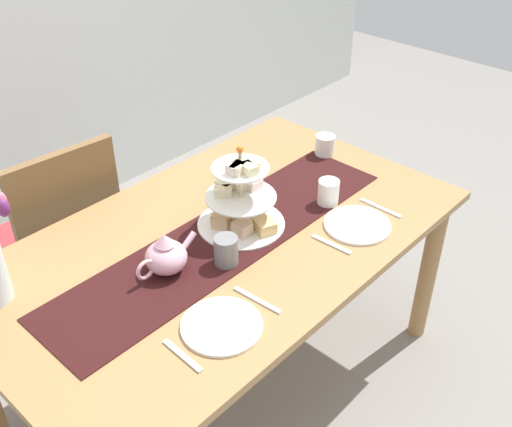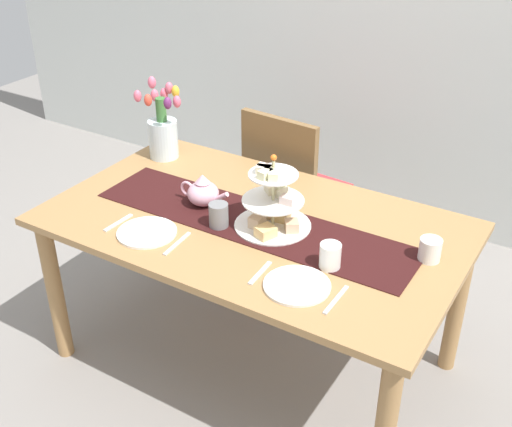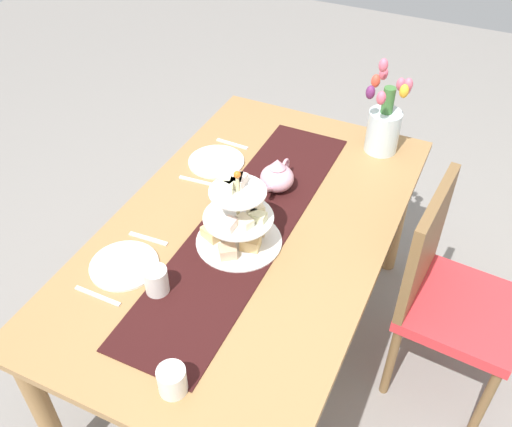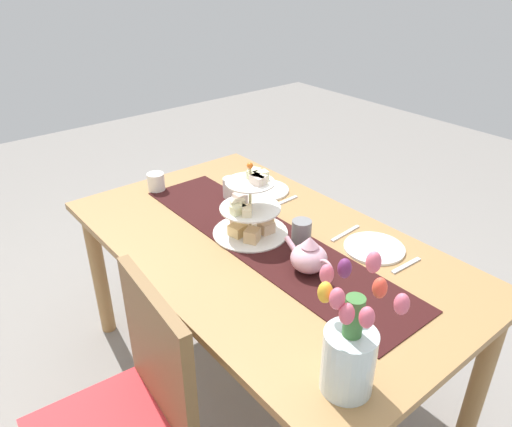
{
  "view_description": "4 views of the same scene",
  "coord_description": "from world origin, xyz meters",
  "px_view_note": "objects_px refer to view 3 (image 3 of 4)",
  "views": [
    {
      "loc": [
        -1.11,
        -1.18,
        1.93
      ],
      "look_at": [
        0.08,
        -0.08,
        0.81
      ],
      "focal_mm": 42.35,
      "sensor_mm": 36.0,
      "label": 1
    },
    {
      "loc": [
        1.15,
        -1.87,
        2.03
      ],
      "look_at": [
        0.04,
        -0.05,
        0.79
      ],
      "focal_mm": 45.34,
      "sensor_mm": 36.0,
      "label": 2
    },
    {
      "loc": [
        1.36,
        0.66,
        2.1
      ],
      "look_at": [
        0.01,
        0.03,
        0.81
      ],
      "focal_mm": 39.97,
      "sensor_mm": 36.0,
      "label": 3
    },
    {
      "loc": [
        -1.23,
        1.04,
        1.73
      ],
      "look_at": [
        0.06,
        -0.01,
        0.83
      ],
      "focal_mm": 34.2,
      "sensor_mm": 36.0,
      "label": 4
    }
  ],
  "objects_px": {
    "tiered_cake_stand": "(238,222)",
    "dinner_plate_left": "(216,162)",
    "dining_table": "(250,246)",
    "mug_white_text": "(156,281)",
    "chair_left": "(448,290)",
    "teapot": "(277,177)",
    "dinner_plate_right": "(124,265)",
    "mug_grey": "(234,193)",
    "tulip_vase": "(384,123)",
    "cream_jug": "(172,380)",
    "fork_left": "(232,144)",
    "knife_left": "(199,181)",
    "knife_right": "(98,296)",
    "fork_right": "(148,239)"
  },
  "relations": [
    {
      "from": "tulip_vase",
      "to": "dinner_plate_left",
      "type": "height_order",
      "value": "tulip_vase"
    },
    {
      "from": "knife_right",
      "to": "tiered_cake_stand",
      "type": "bearing_deg",
      "value": 144.49
    },
    {
      "from": "tiered_cake_stand",
      "to": "dinner_plate_left",
      "type": "relative_size",
      "value": 1.32
    },
    {
      "from": "cream_jug",
      "to": "dinner_plate_right",
      "type": "relative_size",
      "value": 0.37
    },
    {
      "from": "dining_table",
      "to": "mug_white_text",
      "type": "xyz_separation_m",
      "value": [
        0.4,
        -0.14,
        0.14
      ]
    },
    {
      "from": "tiered_cake_stand",
      "to": "knife_left",
      "type": "distance_m",
      "value": 0.39
    },
    {
      "from": "tulip_vase",
      "to": "chair_left",
      "type": "bearing_deg",
      "value": 42.39
    },
    {
      "from": "chair_left",
      "to": "fork_right",
      "type": "xyz_separation_m",
      "value": [
        0.42,
        -1.0,
        0.22
      ]
    },
    {
      "from": "tulip_vase",
      "to": "tiered_cake_stand",
      "type": "bearing_deg",
      "value": -20.89
    },
    {
      "from": "tiered_cake_stand",
      "to": "dinner_plate_right",
      "type": "relative_size",
      "value": 1.32
    },
    {
      "from": "cream_jug",
      "to": "tiered_cake_stand",
      "type": "bearing_deg",
      "value": -170.75
    },
    {
      "from": "dinner_plate_right",
      "to": "chair_left",
      "type": "bearing_deg",
      "value": 119.49
    },
    {
      "from": "dinner_plate_left",
      "to": "fork_right",
      "type": "xyz_separation_m",
      "value": [
        0.51,
        0.0,
        -0.0
      ]
    },
    {
      "from": "tiered_cake_stand",
      "to": "dinner_plate_left",
      "type": "xyz_separation_m",
      "value": [
        -0.39,
        -0.29,
        -0.09
      ]
    },
    {
      "from": "chair_left",
      "to": "tulip_vase",
      "type": "height_order",
      "value": "tulip_vase"
    },
    {
      "from": "knife_right",
      "to": "chair_left",
      "type": "bearing_deg",
      "value": 125.37
    },
    {
      "from": "dinner_plate_left",
      "to": "fork_left",
      "type": "bearing_deg",
      "value": 180.0
    },
    {
      "from": "fork_right",
      "to": "tulip_vase",
      "type": "bearing_deg",
      "value": 146.52
    },
    {
      "from": "tiered_cake_stand",
      "to": "tulip_vase",
      "type": "distance_m",
      "value": 0.82
    },
    {
      "from": "dinner_plate_right",
      "to": "mug_grey",
      "type": "xyz_separation_m",
      "value": [
        -0.45,
        0.19,
        0.05
      ]
    },
    {
      "from": "tiered_cake_stand",
      "to": "dinner_plate_right",
      "type": "distance_m",
      "value": 0.41
    },
    {
      "from": "fork_left",
      "to": "tulip_vase",
      "type": "bearing_deg",
      "value": 111.66
    },
    {
      "from": "cream_jug",
      "to": "dinner_plate_right",
      "type": "bearing_deg",
      "value": -129.93
    },
    {
      "from": "cream_jug",
      "to": "mug_white_text",
      "type": "bearing_deg",
      "value": -140.88
    },
    {
      "from": "cream_jug",
      "to": "fork_right",
      "type": "xyz_separation_m",
      "value": [
        -0.47,
        -0.39,
        -0.04
      ]
    },
    {
      "from": "dinner_plate_left",
      "to": "mug_grey",
      "type": "xyz_separation_m",
      "value": [
        0.21,
        0.19,
        0.05
      ]
    },
    {
      "from": "mug_grey",
      "to": "chair_left",
      "type": "bearing_deg",
      "value": 98.52
    },
    {
      "from": "dinner_plate_left",
      "to": "dinner_plate_right",
      "type": "xyz_separation_m",
      "value": [
        0.65,
        0.0,
        0.0
      ]
    },
    {
      "from": "tiered_cake_stand",
      "to": "cream_jug",
      "type": "relative_size",
      "value": 3.58
    },
    {
      "from": "dinner_plate_left",
      "to": "mug_white_text",
      "type": "relative_size",
      "value": 2.42
    },
    {
      "from": "chair_left",
      "to": "tulip_vase",
      "type": "distance_m",
      "value": 0.72
    },
    {
      "from": "chair_left",
      "to": "dinner_plate_left",
      "type": "height_order",
      "value": "chair_left"
    },
    {
      "from": "cream_jug",
      "to": "fork_right",
      "type": "distance_m",
      "value": 0.61
    },
    {
      "from": "tiered_cake_stand",
      "to": "teapot",
      "type": "xyz_separation_m",
      "value": [
        -0.33,
        0.0,
        -0.03
      ]
    },
    {
      "from": "fork_right",
      "to": "mug_white_text",
      "type": "bearing_deg",
      "value": 40.28
    },
    {
      "from": "fork_left",
      "to": "cream_jug",
      "type": "bearing_deg",
      "value": 19.14
    },
    {
      "from": "dinner_plate_right",
      "to": "fork_right",
      "type": "distance_m",
      "value": 0.15
    },
    {
      "from": "teapot",
      "to": "cream_jug",
      "type": "xyz_separation_m",
      "value": [
        0.92,
        0.09,
        -0.02
      ]
    },
    {
      "from": "fork_right",
      "to": "knife_right",
      "type": "xyz_separation_m",
      "value": [
        0.29,
        0.0,
        0.0
      ]
    },
    {
      "from": "teapot",
      "to": "fork_left",
      "type": "bearing_deg",
      "value": -124.09
    },
    {
      "from": "fork_left",
      "to": "fork_right",
      "type": "xyz_separation_m",
      "value": [
        0.65,
        0.0,
        0.0
      ]
    },
    {
      "from": "cream_jug",
      "to": "knife_left",
      "type": "bearing_deg",
      "value": -154.91
    },
    {
      "from": "tulip_vase",
      "to": "knife_left",
      "type": "height_order",
      "value": "tulip_vase"
    },
    {
      "from": "tiered_cake_stand",
      "to": "dinner_plate_left",
      "type": "bearing_deg",
      "value": -142.74
    },
    {
      "from": "chair_left",
      "to": "tiered_cake_stand",
      "type": "relative_size",
      "value": 2.99
    },
    {
      "from": "cream_jug",
      "to": "dinner_plate_left",
      "type": "relative_size",
      "value": 0.37
    },
    {
      "from": "fork_right",
      "to": "knife_right",
      "type": "distance_m",
      "value": 0.29
    },
    {
      "from": "fork_left",
      "to": "knife_right",
      "type": "height_order",
      "value": "same"
    },
    {
      "from": "chair_left",
      "to": "teapot",
      "type": "bearing_deg",
      "value": -92.31
    },
    {
      "from": "fork_right",
      "to": "mug_grey",
      "type": "bearing_deg",
      "value": 148.11
    }
  ]
}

